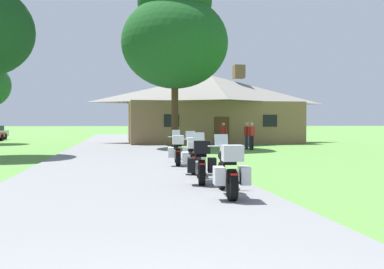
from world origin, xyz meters
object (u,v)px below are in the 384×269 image
object	(u,v)px
motorcycle_yellow_second_in_row	(201,162)
bystander_red_shirt_beside_signpost	(247,134)
motorcycle_green_farthest_in_row	(177,150)
motorcycle_blue_third_in_row	(193,155)
bystander_red_shirt_near_lodge	(223,134)
tree_by_lodge_front	(175,30)
bystander_red_shirt_by_tree	(252,134)
motorcycle_black_nearest_to_camera	(228,171)

from	to	relation	value
motorcycle_yellow_second_in_row	bystander_red_shirt_beside_signpost	size ratio (longest dim) A/B	1.23
motorcycle_green_farthest_in_row	motorcycle_blue_third_in_row	bearing A→B (deg)	-81.87
bystander_red_shirt_near_lodge	tree_by_lodge_front	bearing A→B (deg)	71.88
bystander_red_shirt_near_lodge	bystander_red_shirt_by_tree	world-z (taller)	bystander_red_shirt_by_tree
motorcycle_black_nearest_to_camera	tree_by_lodge_front	bearing A→B (deg)	91.61
motorcycle_blue_third_in_row	bystander_red_shirt_by_tree	size ratio (longest dim) A/B	1.24
motorcycle_blue_third_in_row	motorcycle_green_farthest_in_row	xyz separation A→B (m)	(-0.13, 2.53, 0.00)
motorcycle_black_nearest_to_camera	motorcycle_blue_third_in_row	distance (m)	4.40
bystander_red_shirt_by_tree	motorcycle_black_nearest_to_camera	bearing A→B (deg)	41.50
motorcycle_black_nearest_to_camera	bystander_red_shirt_near_lodge	xyz separation A→B (m)	(4.67, 18.73, 0.32)
motorcycle_blue_third_in_row	tree_by_lodge_front	bearing A→B (deg)	90.54
motorcycle_blue_third_in_row	bystander_red_shirt_by_tree	distance (m)	12.74
motorcycle_black_nearest_to_camera	bystander_red_shirt_beside_signpost	bearing A→B (deg)	76.91
motorcycle_yellow_second_in_row	motorcycle_green_farthest_in_row	bearing A→B (deg)	97.52
motorcycle_green_farthest_in_row	bystander_red_shirt_near_lodge	xyz separation A→B (m)	(4.79, 11.81, 0.32)
motorcycle_blue_third_in_row	bystander_red_shirt_near_lodge	size ratio (longest dim) A/B	1.25
motorcycle_black_nearest_to_camera	bystander_red_shirt_by_tree	size ratio (longest dim) A/B	1.24
motorcycle_green_farthest_in_row	bystander_red_shirt_by_tree	xyz separation A→B (m)	(5.80, 8.88, 0.34)
bystander_red_shirt_near_lodge	bystander_red_shirt_beside_signpost	distance (m)	2.41
motorcycle_blue_third_in_row	bystander_red_shirt_by_tree	world-z (taller)	bystander_red_shirt_by_tree
motorcycle_green_farthest_in_row	bystander_red_shirt_beside_signpost	xyz separation A→B (m)	(5.73, 9.59, 0.34)
motorcycle_green_farthest_in_row	bystander_red_shirt_by_tree	world-z (taller)	bystander_red_shirt_by_tree
motorcycle_blue_third_in_row	tree_by_lodge_front	distance (m)	15.24
motorcycle_yellow_second_in_row	bystander_red_shirt_near_lodge	distance (m)	17.26
motorcycle_green_farthest_in_row	bystander_red_shirt_by_tree	distance (m)	10.61
motorcycle_green_farthest_in_row	bystander_red_shirt_near_lodge	world-z (taller)	bystander_red_shirt_near_lodge
motorcycle_yellow_second_in_row	motorcycle_green_farthest_in_row	size ratio (longest dim) A/B	1.00
motorcycle_black_nearest_to_camera	bystander_red_shirt_beside_signpost	size ratio (longest dim) A/B	1.24
bystander_red_shirt_near_lodge	motorcycle_black_nearest_to_camera	bearing A→B (deg)	134.44
bystander_red_shirt_by_tree	bystander_red_shirt_beside_signpost	bearing A→B (deg)	-112.40
motorcycle_yellow_second_in_row	bystander_red_shirt_near_lodge	size ratio (longest dim) A/B	1.25
bystander_red_shirt_beside_signpost	motorcycle_green_farthest_in_row	bearing A→B (deg)	143.98
motorcycle_green_farthest_in_row	tree_by_lodge_front	bearing A→B (deg)	87.98
motorcycle_black_nearest_to_camera	motorcycle_blue_third_in_row	size ratio (longest dim) A/B	1.00
motorcycle_yellow_second_in_row	tree_by_lodge_front	world-z (taller)	tree_by_lodge_front
motorcycle_yellow_second_in_row	bystander_red_shirt_by_tree	distance (m)	14.85
motorcycle_blue_third_in_row	bystander_red_shirt_beside_signpost	distance (m)	13.35
tree_by_lodge_front	motorcycle_green_farthest_in_row	bearing A→B (deg)	-97.19
motorcycle_blue_third_in_row	bystander_red_shirt_by_tree	xyz separation A→B (m)	(5.67, 11.41, 0.34)
motorcycle_yellow_second_in_row	bystander_red_shirt_beside_signpost	bearing A→B (deg)	76.19
bystander_red_shirt_near_lodge	motorcycle_green_farthest_in_row	bearing A→B (deg)	126.38
motorcycle_yellow_second_in_row	motorcycle_blue_third_in_row	world-z (taller)	same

